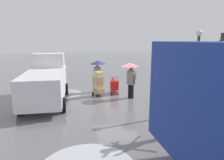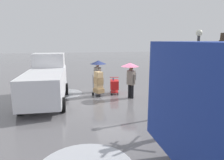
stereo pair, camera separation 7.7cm
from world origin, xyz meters
TOP-DOWN VIEW (x-y plane):
  - ground_plane at (0.00, 0.00)m, footprint 90.00×90.00m
  - slush_patch_near_cluster at (3.36, -1.28)m, footprint 2.68×2.68m
  - cargo_van_parked_right at (4.09, 0.24)m, footprint 2.37×5.42m
  - shopping_cart_vendor at (0.01, -0.58)m, footprint 0.70×0.91m
  - hand_dolly_boxes at (1.09, -0.23)m, footprint 0.73×0.84m
  - pedestrian_pink_side at (0.97, -1.18)m, footprint 1.04×1.04m
  - pedestrian_black_side at (-0.70, 0.54)m, footprint 1.04×1.04m
  - bare_tree_near at (-2.72, 5.26)m, footprint 1.30×1.29m
  - street_lamp at (-2.84, 3.63)m, footprint 0.28×0.28m

SIDE VIEW (x-z plane):
  - ground_plane at x=0.00m, z-range 0.00..0.00m
  - slush_patch_near_cluster at x=3.36m, z-range 0.00..0.01m
  - shopping_cart_vendor at x=0.01m, z-range 0.05..1.09m
  - hand_dolly_boxes at x=1.09m, z-range 0.04..1.56m
  - cargo_van_parked_right at x=4.09m, z-range -0.12..2.48m
  - pedestrian_black_side at x=-0.70m, z-range 0.50..2.64m
  - pedestrian_pink_side at x=0.97m, z-range 0.51..2.66m
  - bare_tree_near at x=-2.72m, z-range -0.05..4.06m
  - street_lamp at x=-2.84m, z-range 0.44..4.30m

